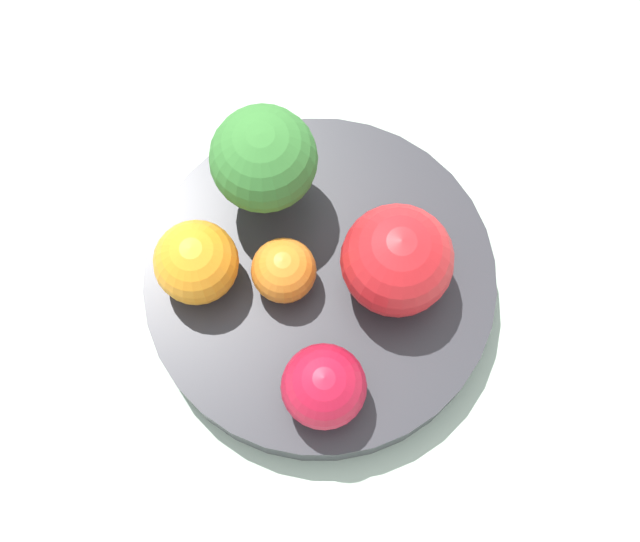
{
  "coord_description": "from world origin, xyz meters",
  "views": [
    {
      "loc": [
        0.07,
        -0.14,
        0.53
      ],
      "look_at": [
        0.0,
        0.0,
        0.06
      ],
      "focal_mm": 50.0,
      "sensor_mm": 36.0,
      "label": 1
    }
  ],
  "objects_px": {
    "broccoli": "(264,160)",
    "apple_red": "(397,260)",
    "bowl": "(320,284)",
    "orange_back": "(196,262)",
    "orange_front": "(284,271)",
    "apple_green": "(324,387)"
  },
  "relations": [
    {
      "from": "broccoli",
      "to": "apple_red",
      "type": "bearing_deg",
      "value": -7.36
    },
    {
      "from": "bowl",
      "to": "apple_red",
      "type": "height_order",
      "value": "apple_red"
    },
    {
      "from": "apple_red",
      "to": "orange_back",
      "type": "height_order",
      "value": "apple_red"
    },
    {
      "from": "bowl",
      "to": "orange_front",
      "type": "relative_size",
      "value": 5.55
    },
    {
      "from": "bowl",
      "to": "broccoli",
      "type": "height_order",
      "value": "broccoli"
    },
    {
      "from": "apple_green",
      "to": "orange_back",
      "type": "distance_m",
      "value": 0.1
    },
    {
      "from": "broccoli",
      "to": "apple_green",
      "type": "distance_m",
      "value": 0.13
    },
    {
      "from": "broccoli",
      "to": "apple_green",
      "type": "xyz_separation_m",
      "value": [
        0.08,
        -0.09,
        -0.02
      ]
    },
    {
      "from": "apple_red",
      "to": "orange_back",
      "type": "bearing_deg",
      "value": -152.25
    },
    {
      "from": "orange_back",
      "to": "apple_red",
      "type": "bearing_deg",
      "value": 27.75
    },
    {
      "from": "bowl",
      "to": "apple_green",
      "type": "xyz_separation_m",
      "value": [
        0.03,
        -0.06,
        0.04
      ]
    },
    {
      "from": "bowl",
      "to": "apple_green",
      "type": "relative_size",
      "value": 4.44
    },
    {
      "from": "bowl",
      "to": "orange_back",
      "type": "relative_size",
      "value": 4.3
    },
    {
      "from": "broccoli",
      "to": "orange_front",
      "type": "xyz_separation_m",
      "value": [
        0.03,
        -0.04,
        -0.03
      ]
    },
    {
      "from": "bowl",
      "to": "orange_back",
      "type": "bearing_deg",
      "value": -152.01
    },
    {
      "from": "broccoli",
      "to": "orange_front",
      "type": "distance_m",
      "value": 0.06
    },
    {
      "from": "bowl",
      "to": "apple_red",
      "type": "bearing_deg",
      "value": 27.36
    },
    {
      "from": "orange_back",
      "to": "broccoli",
      "type": "bearing_deg",
      "value": 82.03
    },
    {
      "from": "apple_green",
      "to": "broccoli",
      "type": "bearing_deg",
      "value": 133.68
    },
    {
      "from": "orange_front",
      "to": "orange_back",
      "type": "distance_m",
      "value": 0.05
    },
    {
      "from": "apple_green",
      "to": "bowl",
      "type": "bearing_deg",
      "value": 120.14
    },
    {
      "from": "orange_front",
      "to": "apple_green",
      "type": "bearing_deg",
      "value": -42.99
    }
  ]
}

